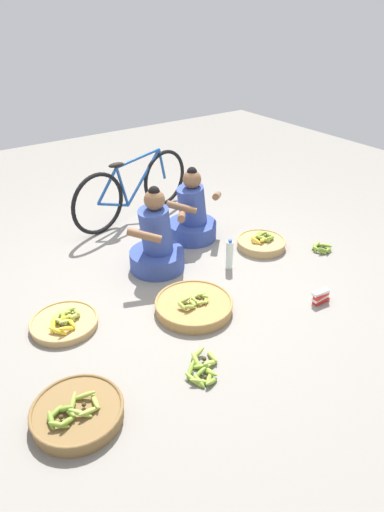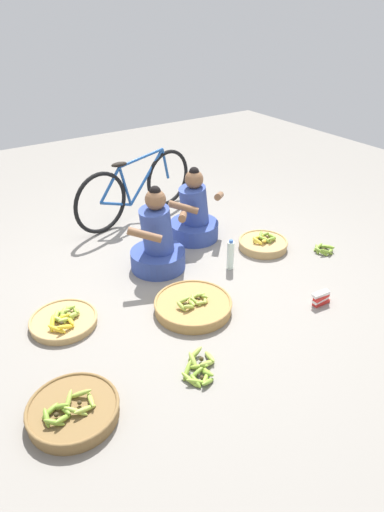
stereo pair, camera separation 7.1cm
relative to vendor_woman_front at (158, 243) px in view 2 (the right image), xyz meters
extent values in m
plane|color=gray|center=(0.06, -0.30, -0.27)|extent=(10.00, 10.00, 0.00)
cylinder|color=#334793|center=(0.00, 0.00, -0.18)|extent=(0.52, 0.52, 0.18)
cylinder|color=#334793|center=(0.00, 0.00, 0.13)|extent=(0.40, 0.37, 0.47)
sphere|color=brown|center=(0.00, 0.00, 0.44)|extent=(0.19, 0.19, 0.19)
sphere|color=black|center=(0.00, 0.00, 0.51)|extent=(0.10, 0.10, 0.10)
cylinder|color=brown|center=(-0.21, -0.17, 0.22)|extent=(0.30, 0.22, 0.16)
cylinder|color=brown|center=(0.26, -0.04, 0.22)|extent=(0.23, 0.29, 0.16)
cylinder|color=#334793|center=(0.63, 0.32, -0.18)|extent=(0.52, 0.52, 0.18)
cylinder|color=#334793|center=(0.63, 0.32, 0.11)|extent=(0.34, 0.29, 0.43)
sphere|color=brown|center=(0.63, 0.32, 0.39)|extent=(0.19, 0.19, 0.19)
sphere|color=black|center=(0.63, 0.32, 0.47)|extent=(0.10, 0.10, 0.10)
cylinder|color=brown|center=(0.41, 0.19, 0.19)|extent=(0.30, 0.22, 0.16)
cylinder|color=brown|center=(0.87, 0.22, 0.19)|extent=(0.26, 0.27, 0.16)
torus|color=black|center=(-0.13, 0.99, 0.07)|extent=(0.67, 0.21, 0.68)
torus|color=black|center=(0.86, 1.23, 0.07)|extent=(0.67, 0.21, 0.68)
cylinder|color=#1E4C8C|center=(0.53, 1.15, 0.18)|extent=(0.54, 0.17, 0.55)
cylinder|color=#1E4C8C|center=(0.21, 1.07, 0.16)|extent=(0.15, 0.07, 0.49)
cylinder|color=#1E4C8C|center=(0.47, 1.14, 0.42)|extent=(0.64, 0.19, 0.08)
cylinder|color=#1E4C8C|center=(0.07, 1.04, 0.00)|extent=(0.42, 0.13, 0.18)
cylinder|color=#1E4C8C|center=(0.01, 1.02, 0.24)|extent=(0.31, 0.11, 0.35)
cylinder|color=#1E4C8C|center=(0.82, 1.22, 0.26)|extent=(0.12, 0.06, 0.38)
ellipsoid|color=black|center=(0.15, 1.06, 0.43)|extent=(0.18, 0.08, 0.05)
cylinder|color=brown|center=(-1.32, -1.24, -0.23)|extent=(0.56, 0.56, 0.09)
torus|color=brown|center=(-1.32, -1.24, -0.18)|extent=(0.58, 0.58, 0.02)
ellipsoid|color=#9EB747|center=(-1.21, -1.27, -0.16)|extent=(0.06, 0.16, 0.06)
ellipsoid|color=#9EB747|center=(-1.25, -1.19, -0.15)|extent=(0.15, 0.09, 0.08)
ellipsoid|color=#9EB747|center=(-1.34, -1.21, -0.15)|extent=(0.12, 0.14, 0.08)
ellipsoid|color=#9EB747|center=(-1.33, -1.31, -0.15)|extent=(0.14, 0.12, 0.08)
ellipsoid|color=#9EB747|center=(-1.27, -1.32, -0.16)|extent=(0.16, 0.05, 0.07)
sphere|color=#382D19|center=(-1.28, -1.25, -0.16)|extent=(0.03, 0.03, 0.03)
ellipsoid|color=olive|center=(-1.37, -1.26, -0.16)|extent=(0.05, 0.13, 0.06)
ellipsoid|color=olive|center=(-1.39, -1.22, -0.15)|extent=(0.12, 0.11, 0.08)
ellipsoid|color=olive|center=(-1.45, -1.21, -0.16)|extent=(0.13, 0.08, 0.05)
ellipsoid|color=olive|center=(-1.49, -1.26, -0.15)|extent=(0.05, 0.13, 0.07)
ellipsoid|color=olive|center=(-1.46, -1.31, -0.15)|extent=(0.13, 0.10, 0.08)
ellipsoid|color=olive|center=(-1.41, -1.32, -0.15)|extent=(0.13, 0.08, 0.08)
sphere|color=#382D19|center=(-1.43, -1.27, -0.16)|extent=(0.03, 0.03, 0.03)
cylinder|color=tan|center=(1.09, -0.27, -0.23)|extent=(0.49, 0.49, 0.08)
torus|color=tan|center=(1.09, -0.27, -0.19)|extent=(0.50, 0.50, 0.02)
ellipsoid|color=olive|center=(1.20, -0.27, -0.17)|extent=(0.05, 0.15, 0.06)
ellipsoid|color=olive|center=(1.15, -0.20, -0.17)|extent=(0.15, 0.06, 0.06)
ellipsoid|color=olive|center=(1.10, -0.22, -0.16)|extent=(0.13, 0.13, 0.09)
ellipsoid|color=olive|center=(1.09, -0.30, -0.16)|extent=(0.11, 0.14, 0.08)
ellipsoid|color=olive|center=(1.16, -0.32, -0.16)|extent=(0.15, 0.08, 0.08)
sphere|color=#382D19|center=(1.14, -0.26, -0.16)|extent=(0.03, 0.03, 0.03)
ellipsoid|color=yellow|center=(1.11, -0.26, -0.17)|extent=(0.04, 0.13, 0.06)
ellipsoid|color=yellow|center=(1.07, -0.21, -0.16)|extent=(0.13, 0.08, 0.07)
ellipsoid|color=yellow|center=(1.00, -0.23, -0.17)|extent=(0.09, 0.12, 0.05)
ellipsoid|color=yellow|center=(1.00, -0.28, -0.16)|extent=(0.08, 0.13, 0.08)
ellipsoid|color=yellow|center=(1.07, -0.31, -0.16)|extent=(0.13, 0.07, 0.07)
sphere|color=#382D19|center=(1.05, -0.26, -0.16)|extent=(0.03, 0.03, 0.03)
cylinder|color=#A87F47|center=(-0.10, -0.75, -0.23)|extent=(0.64, 0.64, 0.08)
torus|color=#A87F47|center=(-0.10, -0.75, -0.19)|extent=(0.65, 0.65, 0.02)
ellipsoid|color=#9EB747|center=(0.00, -0.76, -0.16)|extent=(0.04, 0.12, 0.07)
ellipsoid|color=#9EB747|center=(-0.03, -0.72, -0.16)|extent=(0.12, 0.08, 0.06)
ellipsoid|color=#9EB747|center=(-0.06, -0.71, -0.16)|extent=(0.12, 0.03, 0.06)
ellipsoid|color=#9EB747|center=(-0.10, -0.74, -0.16)|extent=(0.07, 0.12, 0.07)
ellipsoid|color=#9EB747|center=(-0.10, -0.78, -0.16)|extent=(0.07, 0.12, 0.07)
ellipsoid|color=#9EB747|center=(-0.06, -0.82, -0.17)|extent=(0.12, 0.04, 0.05)
ellipsoid|color=#9EB747|center=(-0.01, -0.80, -0.17)|extent=(0.09, 0.11, 0.05)
sphere|color=#382D19|center=(-0.06, -0.77, -0.16)|extent=(0.03, 0.03, 0.03)
ellipsoid|color=#9EB747|center=(-0.14, -0.78, -0.16)|extent=(0.06, 0.12, 0.05)
ellipsoid|color=#9EB747|center=(-0.17, -0.72, -0.16)|extent=(0.12, 0.06, 0.07)
ellipsoid|color=#9EB747|center=(-0.24, -0.78, -0.15)|extent=(0.06, 0.12, 0.08)
ellipsoid|color=#9EB747|center=(-0.19, -0.82, -0.15)|extent=(0.12, 0.04, 0.08)
sphere|color=#382D19|center=(-0.19, -0.77, -0.16)|extent=(0.03, 0.03, 0.03)
cylinder|color=tan|center=(-1.06, -0.33, -0.24)|extent=(0.52, 0.52, 0.05)
torus|color=tan|center=(-1.06, -0.33, -0.22)|extent=(0.54, 0.54, 0.02)
ellipsoid|color=#9EB747|center=(-0.95, -0.32, -0.19)|extent=(0.04, 0.12, 0.07)
ellipsoid|color=#9EB747|center=(-0.99, -0.26, -0.19)|extent=(0.13, 0.06, 0.07)
ellipsoid|color=#9EB747|center=(-1.03, -0.28, -0.19)|extent=(0.11, 0.11, 0.07)
ellipsoid|color=#9EB747|center=(-1.03, -0.35, -0.19)|extent=(0.11, 0.11, 0.06)
ellipsoid|color=#9EB747|center=(-0.98, -0.36, -0.19)|extent=(0.13, 0.09, 0.07)
sphere|color=#382D19|center=(-1.00, -0.32, -0.19)|extent=(0.04, 0.04, 0.04)
ellipsoid|color=#9EB747|center=(-1.01, -0.33, -0.19)|extent=(0.05, 0.13, 0.06)
ellipsoid|color=#9EB747|center=(-1.04, -0.28, -0.19)|extent=(0.13, 0.08, 0.07)
ellipsoid|color=#9EB747|center=(-1.10, -0.29, -0.19)|extent=(0.10, 0.12, 0.07)
ellipsoid|color=#9EB747|center=(-1.10, -0.36, -0.19)|extent=(0.11, 0.12, 0.08)
ellipsoid|color=#9EB747|center=(-1.06, -0.38, -0.19)|extent=(0.13, 0.05, 0.06)
sphere|color=#382D19|center=(-1.06, -0.33, -0.19)|extent=(0.03, 0.03, 0.03)
ellipsoid|color=yellow|center=(-1.03, -0.41, -0.19)|extent=(0.04, 0.16, 0.06)
ellipsoid|color=yellow|center=(-1.07, -0.35, -0.18)|extent=(0.16, 0.09, 0.08)
ellipsoid|color=yellow|center=(-1.16, -0.38, -0.18)|extent=(0.10, 0.15, 0.09)
ellipsoid|color=yellow|center=(-1.15, -0.45, -0.19)|extent=(0.12, 0.15, 0.06)
ellipsoid|color=yellow|center=(-1.09, -0.48, -0.18)|extent=(0.16, 0.06, 0.10)
sphere|color=#382D19|center=(-1.10, -0.41, -0.19)|extent=(0.03, 0.03, 0.03)
ellipsoid|color=olive|center=(-0.44, -1.42, -0.24)|extent=(0.06, 0.13, 0.07)
ellipsoid|color=olive|center=(-0.50, -1.38, -0.24)|extent=(0.13, 0.05, 0.07)
ellipsoid|color=olive|center=(-0.54, -1.44, -0.24)|extent=(0.04, 0.13, 0.06)
ellipsoid|color=olive|center=(-0.48, -1.49, -0.24)|extent=(0.13, 0.06, 0.06)
sphere|color=#382D19|center=(-0.49, -1.43, -0.24)|extent=(0.03, 0.03, 0.03)
ellipsoid|color=#9EB747|center=(-0.33, -1.30, -0.24)|extent=(0.06, 0.15, 0.06)
ellipsoid|color=#9EB747|center=(-0.40, -1.22, -0.23)|extent=(0.15, 0.06, 0.09)
ellipsoid|color=#9EB747|center=(-0.45, -1.27, -0.23)|extent=(0.06, 0.15, 0.09)
ellipsoid|color=#9EB747|center=(-0.38, -1.35, -0.23)|extent=(0.15, 0.05, 0.09)
sphere|color=#382D19|center=(-0.39, -1.29, -0.24)|extent=(0.03, 0.03, 0.03)
ellipsoid|color=#8CAD38|center=(-0.43, -1.39, -0.24)|extent=(0.03, 0.16, 0.06)
ellipsoid|color=#8CAD38|center=(-0.46, -1.33, -0.24)|extent=(0.14, 0.13, 0.07)
ellipsoid|color=#8CAD38|center=(-0.54, -1.33, -0.23)|extent=(0.14, 0.12, 0.10)
ellipsoid|color=#8CAD38|center=(-0.57, -1.40, -0.24)|extent=(0.07, 0.16, 0.06)
ellipsoid|color=#8CAD38|center=(-0.54, -1.45, -0.24)|extent=(0.15, 0.11, 0.07)
ellipsoid|color=#8CAD38|center=(-0.46, -1.44, -0.25)|extent=(0.14, 0.12, 0.06)
sphere|color=#382D19|center=(-0.50, -1.39, -0.24)|extent=(0.03, 0.03, 0.03)
ellipsoid|color=olive|center=(1.62, -0.68, -0.24)|extent=(0.03, 0.16, 0.08)
ellipsoid|color=olive|center=(1.61, -0.63, -0.24)|extent=(0.13, 0.14, 0.06)
ellipsoid|color=olive|center=(1.54, -0.61, -0.24)|extent=(0.16, 0.06, 0.06)
ellipsoid|color=olive|center=(1.50, -0.63, -0.24)|extent=(0.12, 0.14, 0.06)
ellipsoid|color=olive|center=(1.49, -0.70, -0.24)|extent=(0.08, 0.16, 0.08)
ellipsoid|color=olive|center=(1.52, -0.74, -0.23)|extent=(0.15, 0.10, 0.10)
ellipsoid|color=olive|center=(1.59, -0.74, -0.24)|extent=(0.15, 0.10, 0.07)
sphere|color=#382D19|center=(1.56, -0.67, -0.24)|extent=(0.03, 0.03, 0.03)
cylinder|color=silver|center=(0.56, -0.39, -0.13)|extent=(0.07, 0.07, 0.28)
cylinder|color=#2D59B7|center=(0.56, -0.39, 0.03)|extent=(0.04, 0.04, 0.02)
cube|color=red|center=(0.85, -1.28, -0.25)|extent=(0.16, 0.06, 0.03)
cube|color=white|center=(0.85, -1.27, -0.22)|extent=(0.16, 0.05, 0.03)
cube|color=red|center=(0.84, -1.28, -0.19)|extent=(0.16, 0.06, 0.03)
cube|color=white|center=(0.84, -1.27, -0.16)|extent=(0.16, 0.06, 0.03)
camera|label=1|loc=(-1.83, -3.19, 2.01)|focal=31.50mm
camera|label=2|loc=(-1.77, -3.23, 2.01)|focal=31.50mm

